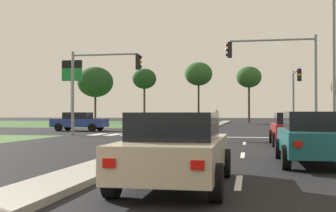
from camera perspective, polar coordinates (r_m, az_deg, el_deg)
ground_plane at (r=33.70m, az=4.18°, el=-3.40°), size 200.00×200.00×0.00m
grass_verge_far_left at (r=64.92m, az=-16.25°, el=-2.18°), size 35.00×35.00×0.01m
median_island_near at (r=14.99m, az=-3.90°, el=-6.22°), size 1.20×22.00×0.14m
median_island_far at (r=58.59m, az=6.88°, el=-2.28°), size 1.20×36.00×0.14m
lane_dash_near at (r=9.36m, az=9.21°, el=-9.81°), size 0.14×2.00×0.01m
lane_dash_second at (r=15.32m, az=9.72°, el=-6.34°), size 0.14×2.00×0.01m
lane_dash_third at (r=21.30m, az=9.95°, el=-4.82°), size 0.14×2.00×0.01m
stop_bar_near at (r=26.50m, az=10.71°, el=-4.05°), size 6.40×0.50×0.01m
crosswalk_bar_near at (r=30.05m, az=-9.19°, el=-3.68°), size 0.70×2.80×0.01m
crosswalk_bar_second at (r=29.68m, az=-7.10°, el=-3.72°), size 0.70×2.80×0.01m
crosswalk_bar_third at (r=29.36m, az=-4.95°, el=-3.76°), size 0.70×2.80×0.01m
crosswalk_bar_fourth at (r=29.07m, az=-2.76°, el=-3.79°), size 0.70×2.80×0.01m
crosswalk_bar_fifth at (r=28.83m, az=-0.53°, el=-3.81°), size 0.70×2.80×0.01m
crosswalk_bar_sixth at (r=28.63m, az=1.73°, el=-3.83°), size 0.70×2.80×0.01m
crosswalk_bar_seventh at (r=28.48m, az=4.03°, el=-3.84°), size 0.70×2.80×0.01m
car_teal_second at (r=13.06m, az=18.57°, el=-3.90°), size 2.00×4.41×1.49m
car_blue_third at (r=36.35m, az=-11.52°, el=-1.98°), size 4.47×2.05×1.51m
car_red_fourth at (r=20.72m, az=16.10°, el=-2.81°), size 2.07×4.38×1.48m
car_black_fifth at (r=54.47m, az=4.07°, el=-1.64°), size 2.00×4.47×1.52m
car_beige_sixth at (r=8.68m, az=1.12°, el=-5.56°), size 1.99×4.48×1.46m
traffic_signal_far_right at (r=38.40m, az=16.31°, el=2.35°), size 0.32×5.07×5.21m
traffic_signal_near_right at (r=27.08m, az=14.75°, el=4.96°), size 5.37×0.32×6.10m
traffic_signal_near_left at (r=28.61m, az=-9.11°, el=3.75°), size 4.75×0.32×5.47m
street_lamp_second at (r=28.61m, az=20.88°, el=7.54°), size 0.56×1.85×10.25m
pedestrian_at_median at (r=47.46m, az=6.37°, el=-1.23°), size 0.34×0.34×1.75m
fuel_price_totem at (r=39.06m, az=-12.43°, el=3.47°), size 1.80×0.24×6.07m
treeline_near at (r=67.71m, az=-9.46°, el=3.09°), size 5.45×5.45×8.52m
treeline_second at (r=71.18m, az=-3.10°, el=3.54°), size 3.89×3.89×8.71m
treeline_third at (r=64.91m, az=4.01°, el=4.17°), size 4.09×4.09×9.00m
treeline_fourth at (r=64.01m, az=10.52°, el=3.70°), size 3.60×3.60×8.18m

